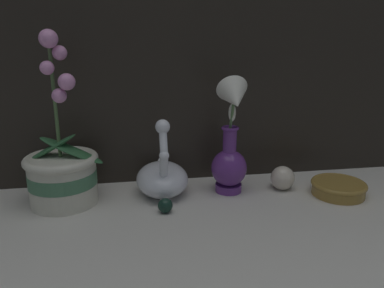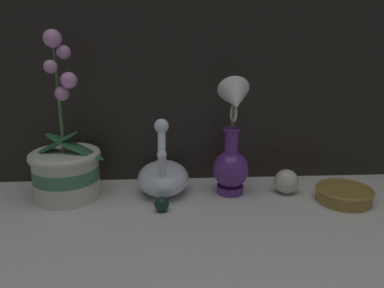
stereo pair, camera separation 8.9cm
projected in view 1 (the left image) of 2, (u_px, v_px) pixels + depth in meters
The scene contains 7 objects.
ground_plane at pixel (218, 219), 0.82m from camera, with size 2.80×2.80×0.00m, color beige.
orchid_potted_plant at pixel (62, 171), 0.88m from camera, with size 0.20×0.17×0.40m.
swan_figurine at pixel (162, 176), 0.94m from camera, with size 0.13×0.19×0.21m.
blue_vase at pixel (231, 148), 0.93m from camera, with size 0.09×0.13×0.30m.
glass_sphere at pixel (283, 178), 0.97m from camera, with size 0.06×0.06×0.06m.
amber_dish at pixel (338, 187), 0.94m from camera, with size 0.14×0.14×0.03m.
glass_bauble at pixel (165, 205), 0.85m from camera, with size 0.03×0.03×0.03m.
Camera 1 is at (-0.17, -0.72, 0.39)m, focal length 35.00 mm.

